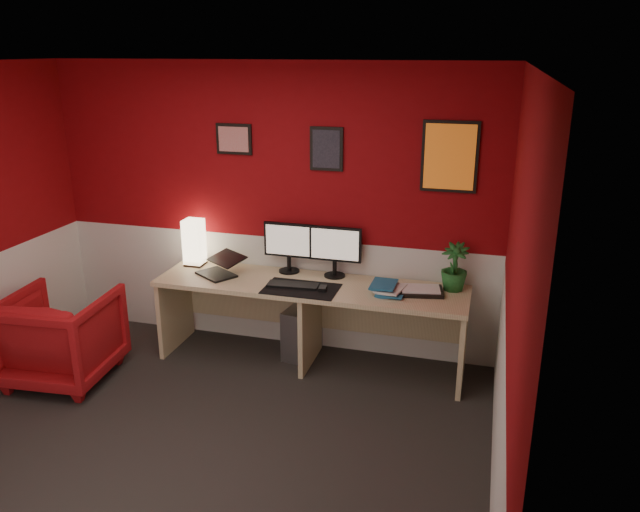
{
  "coord_description": "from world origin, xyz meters",
  "views": [
    {
      "loc": [
        1.84,
        -3.24,
        2.59
      ],
      "look_at": [
        0.6,
        1.21,
        1.05
      ],
      "focal_mm": 35.15,
      "sensor_mm": 36.0,
      "label": 1
    }
  ],
  "objects_px": {
    "desk": "(310,324)",
    "zen_tray": "(421,291)",
    "armchair": "(61,336)",
    "monitor_right": "(335,244)",
    "monitor_left": "(289,240)",
    "pc_tower": "(302,330)",
    "shoji_lamp": "(194,244)",
    "potted_plant": "(454,267)",
    "laptop": "(216,263)"
  },
  "relations": [
    {
      "from": "desk",
      "to": "zen_tray",
      "type": "bearing_deg",
      "value": 2.78
    },
    {
      "from": "laptop",
      "to": "monitor_left",
      "type": "height_order",
      "value": "monitor_left"
    },
    {
      "from": "zen_tray",
      "to": "potted_plant",
      "type": "bearing_deg",
      "value": 30.14
    },
    {
      "from": "monitor_left",
      "to": "zen_tray",
      "type": "distance_m",
      "value": 1.22
    },
    {
      "from": "potted_plant",
      "to": "pc_tower",
      "type": "xyz_separation_m",
      "value": [
        -1.27,
        -0.03,
        -0.7
      ]
    },
    {
      "from": "shoji_lamp",
      "to": "monitor_left",
      "type": "distance_m",
      "value": 0.88
    },
    {
      "from": "desk",
      "to": "potted_plant",
      "type": "xyz_separation_m",
      "value": [
        1.15,
        0.19,
        0.56
      ]
    },
    {
      "from": "laptop",
      "to": "zen_tray",
      "type": "bearing_deg",
      "value": 35.03
    },
    {
      "from": "armchair",
      "to": "monitor_right",
      "type": "bearing_deg",
      "value": -158.29
    },
    {
      "from": "desk",
      "to": "shoji_lamp",
      "type": "xyz_separation_m",
      "value": [
        -1.13,
        0.18,
        0.56
      ]
    },
    {
      "from": "desk",
      "to": "potted_plant",
      "type": "height_order",
      "value": "potted_plant"
    },
    {
      "from": "shoji_lamp",
      "to": "monitor_right",
      "type": "bearing_deg",
      "value": 2.11
    },
    {
      "from": "pc_tower",
      "to": "armchair",
      "type": "relative_size",
      "value": 0.55
    },
    {
      "from": "laptop",
      "to": "pc_tower",
      "type": "height_order",
      "value": "laptop"
    },
    {
      "from": "pc_tower",
      "to": "monitor_right",
      "type": "bearing_deg",
      "value": 25.29
    },
    {
      "from": "shoji_lamp",
      "to": "monitor_right",
      "type": "distance_m",
      "value": 1.29
    },
    {
      "from": "potted_plant",
      "to": "armchair",
      "type": "relative_size",
      "value": 0.48
    },
    {
      "from": "monitor_right",
      "to": "armchair",
      "type": "bearing_deg",
      "value": -153.4
    },
    {
      "from": "desk",
      "to": "monitor_left",
      "type": "bearing_deg",
      "value": 138.0
    },
    {
      "from": "monitor_right",
      "to": "armchair",
      "type": "distance_m",
      "value": 2.36
    },
    {
      "from": "potted_plant",
      "to": "laptop",
      "type": "bearing_deg",
      "value": -173.98
    },
    {
      "from": "monitor_right",
      "to": "pc_tower",
      "type": "distance_m",
      "value": 0.84
    },
    {
      "from": "monitor_left",
      "to": "pc_tower",
      "type": "relative_size",
      "value": 1.29
    },
    {
      "from": "shoji_lamp",
      "to": "monitor_left",
      "type": "xyz_separation_m",
      "value": [
        0.87,
        0.05,
        0.09
      ]
    },
    {
      "from": "laptop",
      "to": "pc_tower",
      "type": "distance_m",
      "value": 0.96
    },
    {
      "from": "desk",
      "to": "pc_tower",
      "type": "distance_m",
      "value": 0.24
    },
    {
      "from": "shoji_lamp",
      "to": "monitor_left",
      "type": "bearing_deg",
      "value": 3.48
    },
    {
      "from": "shoji_lamp",
      "to": "pc_tower",
      "type": "height_order",
      "value": "shoji_lamp"
    },
    {
      "from": "monitor_left",
      "to": "monitor_right",
      "type": "height_order",
      "value": "same"
    },
    {
      "from": "laptop",
      "to": "armchair",
      "type": "height_order",
      "value": "laptop"
    },
    {
      "from": "armchair",
      "to": "shoji_lamp",
      "type": "bearing_deg",
      "value": -132.38
    },
    {
      "from": "shoji_lamp",
      "to": "pc_tower",
      "type": "bearing_deg",
      "value": -1.67
    },
    {
      "from": "monitor_left",
      "to": "pc_tower",
      "type": "height_order",
      "value": "monitor_left"
    },
    {
      "from": "monitor_left",
      "to": "armchair",
      "type": "bearing_deg",
      "value": -147.7
    },
    {
      "from": "monitor_right",
      "to": "zen_tray",
      "type": "bearing_deg",
      "value": -13.7
    },
    {
      "from": "zen_tray",
      "to": "armchair",
      "type": "relative_size",
      "value": 0.43
    },
    {
      "from": "laptop",
      "to": "zen_tray",
      "type": "distance_m",
      "value": 1.75
    },
    {
      "from": "monitor_left",
      "to": "monitor_right",
      "type": "relative_size",
      "value": 1.0
    },
    {
      "from": "desk",
      "to": "armchair",
      "type": "xyz_separation_m",
      "value": [
        -1.87,
        -0.79,
        0.01
      ]
    },
    {
      "from": "shoji_lamp",
      "to": "monitor_right",
      "type": "height_order",
      "value": "monitor_right"
    },
    {
      "from": "monitor_right",
      "to": "monitor_left",
      "type": "bearing_deg",
      "value": 179.19
    },
    {
      "from": "desk",
      "to": "potted_plant",
      "type": "relative_size",
      "value": 6.69
    },
    {
      "from": "monitor_right",
      "to": "pc_tower",
      "type": "height_order",
      "value": "monitor_right"
    },
    {
      "from": "pc_tower",
      "to": "zen_tray",
      "type": "bearing_deg",
      "value": 3.42
    },
    {
      "from": "desk",
      "to": "pc_tower",
      "type": "xyz_separation_m",
      "value": [
        -0.12,
        0.15,
        -0.14
      ]
    },
    {
      "from": "zen_tray",
      "to": "monitor_right",
      "type": "bearing_deg",
      "value": 166.3
    },
    {
      "from": "armchair",
      "to": "zen_tray",
      "type": "bearing_deg",
      "value": -168.28
    },
    {
      "from": "monitor_right",
      "to": "shoji_lamp",
      "type": "bearing_deg",
      "value": -177.89
    },
    {
      "from": "monitor_right",
      "to": "desk",
      "type": "bearing_deg",
      "value": -123.51
    },
    {
      "from": "shoji_lamp",
      "to": "potted_plant",
      "type": "distance_m",
      "value": 2.28
    }
  ]
}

